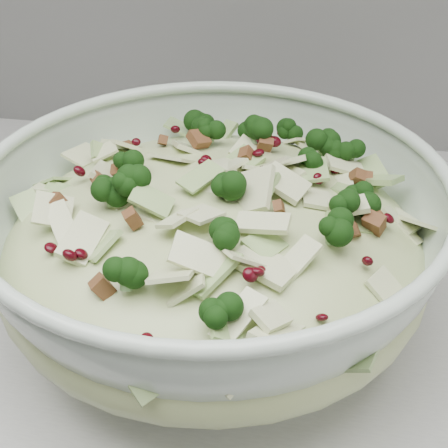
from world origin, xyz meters
name	(u,v)px	position (x,y,z in m)	size (l,w,h in m)	color
mixing_bowl	(213,247)	(0.69, 1.60, 0.98)	(0.48, 0.48, 0.15)	#B3C5B4
salad	(213,223)	(0.69, 1.60, 1.00)	(0.46, 0.46, 0.15)	#C0D18F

